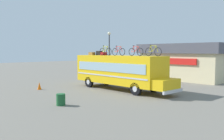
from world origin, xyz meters
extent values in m
plane|color=slate|center=(0.00, 0.00, 0.00)|extent=(120.00, 120.00, 0.00)
cube|color=yellow|center=(0.00, 0.00, 1.85)|extent=(9.39, 2.59, 2.54)
cube|color=yellow|center=(5.26, 0.00, 0.99)|extent=(1.12, 2.38, 0.80)
cube|color=#99B7C6|center=(0.00, -1.31, 2.12)|extent=(8.64, 0.04, 0.78)
cube|color=#99B7C6|center=(0.00, 1.31, 2.12)|extent=(8.64, 0.04, 0.78)
cube|color=silver|center=(0.00, -1.31, 1.35)|extent=(9.01, 0.03, 0.12)
cube|color=silver|center=(0.00, 1.31, 1.35)|extent=(9.01, 0.03, 0.12)
cube|color=silver|center=(5.88, 0.00, 0.51)|extent=(0.16, 2.46, 0.24)
cylinder|color=black|center=(3.19, -1.16, 0.51)|extent=(1.03, 0.28, 1.03)
cylinder|color=silver|center=(3.19, -1.16, 0.51)|extent=(0.46, 0.30, 0.46)
cylinder|color=black|center=(3.19, 1.16, 0.51)|extent=(1.03, 0.28, 1.03)
cylinder|color=silver|center=(3.19, 1.16, 0.51)|extent=(0.46, 0.30, 0.46)
cylinder|color=black|center=(-2.91, -1.16, 0.51)|extent=(1.03, 0.28, 1.03)
cylinder|color=silver|center=(-2.91, -1.16, 0.51)|extent=(0.46, 0.30, 0.46)
cylinder|color=black|center=(-2.91, 1.16, 0.51)|extent=(1.03, 0.28, 1.03)
cylinder|color=silver|center=(-2.91, 1.16, 0.51)|extent=(0.46, 0.30, 0.46)
cube|color=olive|center=(-3.84, -0.06, 3.28)|extent=(0.64, 0.40, 0.31)
cube|color=black|center=(-3.09, 0.31, 3.34)|extent=(0.67, 0.35, 0.43)
cube|color=maroon|center=(-2.25, 0.15, 3.28)|extent=(0.55, 0.46, 0.31)
torus|color=black|center=(-1.99, -0.25, 3.49)|extent=(0.72, 0.04, 0.72)
torus|color=black|center=(-1.04, -0.25, 3.49)|extent=(0.72, 0.04, 0.72)
cylinder|color=#B2B20C|center=(-1.70, -0.25, 3.76)|extent=(0.19, 0.04, 0.52)
cylinder|color=#B2B20C|center=(-1.42, -0.25, 3.74)|extent=(0.45, 0.04, 0.50)
cylinder|color=#B2B20C|center=(-1.49, -0.25, 3.99)|extent=(0.57, 0.04, 0.07)
cylinder|color=#B2B20C|center=(-1.81, -0.25, 3.50)|extent=(0.36, 0.03, 0.05)
cylinder|color=#B2B20C|center=(-1.88, -0.25, 3.75)|extent=(0.24, 0.03, 0.54)
cylinder|color=#B2B20C|center=(-1.12, -0.25, 3.73)|extent=(0.20, 0.03, 0.50)
cylinder|color=silver|center=(-1.21, -0.25, 4.03)|extent=(0.03, 0.44, 0.03)
ellipsoid|color=black|center=(-1.78, -0.25, 4.05)|extent=(0.20, 0.08, 0.06)
torus|color=black|center=(-0.31, -0.14, 3.47)|extent=(0.69, 0.04, 0.69)
torus|color=black|center=(0.64, -0.14, 3.47)|extent=(0.69, 0.04, 0.69)
cylinder|color=red|center=(-0.02, -0.14, 3.73)|extent=(0.19, 0.04, 0.49)
cylinder|color=red|center=(0.26, -0.14, 3.71)|extent=(0.45, 0.04, 0.47)
cylinder|color=red|center=(0.19, -0.14, 3.95)|extent=(0.57, 0.04, 0.07)
cylinder|color=red|center=(-0.13, -0.14, 3.48)|extent=(0.36, 0.03, 0.05)
cylinder|color=red|center=(-0.21, -0.14, 3.72)|extent=(0.24, 0.03, 0.51)
cylinder|color=red|center=(0.56, -0.14, 3.70)|extent=(0.20, 0.03, 0.48)
cylinder|color=silver|center=(0.47, -0.14, 3.99)|extent=(0.03, 0.44, 0.03)
ellipsoid|color=black|center=(-0.10, -0.14, 4.01)|extent=(0.20, 0.08, 0.06)
torus|color=black|center=(1.48, 0.20, 3.47)|extent=(0.69, 0.04, 0.69)
torus|color=black|center=(2.44, 0.20, 3.47)|extent=(0.69, 0.04, 0.69)
cylinder|color=red|center=(1.77, 0.20, 3.73)|extent=(0.19, 0.04, 0.49)
cylinder|color=red|center=(2.06, 0.20, 3.71)|extent=(0.45, 0.04, 0.47)
cylinder|color=red|center=(1.98, 0.20, 3.95)|extent=(0.58, 0.04, 0.07)
cylinder|color=red|center=(1.66, 0.20, 3.48)|extent=(0.37, 0.03, 0.05)
cylinder|color=red|center=(1.58, 0.20, 3.72)|extent=(0.24, 0.03, 0.51)
cylinder|color=red|center=(2.36, 0.20, 3.70)|extent=(0.20, 0.03, 0.48)
cylinder|color=silver|center=(2.27, 0.20, 3.98)|extent=(0.03, 0.44, 0.03)
ellipsoid|color=black|center=(1.69, 0.20, 4.00)|extent=(0.20, 0.08, 0.06)
torus|color=black|center=(3.20, 0.40, 3.47)|extent=(0.70, 0.04, 0.70)
torus|color=black|center=(4.16, 0.40, 3.47)|extent=(0.70, 0.04, 0.70)
cylinder|color=#B2B20C|center=(3.49, 0.40, 3.74)|extent=(0.19, 0.04, 0.50)
cylinder|color=#B2B20C|center=(3.78, 0.40, 3.72)|extent=(0.45, 0.04, 0.48)
cylinder|color=#B2B20C|center=(3.70, 0.40, 3.97)|extent=(0.58, 0.04, 0.07)
cylinder|color=#B2B20C|center=(3.39, 0.40, 3.48)|extent=(0.37, 0.03, 0.05)
cylinder|color=#B2B20C|center=(3.31, 0.40, 3.73)|extent=(0.24, 0.03, 0.52)
cylinder|color=#B2B20C|center=(4.07, 0.40, 3.71)|extent=(0.20, 0.03, 0.49)
cylinder|color=silver|center=(3.99, 0.40, 4.00)|extent=(0.03, 0.44, 0.03)
ellipsoid|color=black|center=(3.41, 0.40, 4.02)|extent=(0.20, 0.08, 0.06)
cube|color=beige|center=(-0.06, 12.64, 1.64)|extent=(10.12, 7.15, 3.27)
cube|color=#4C4C56|center=(-0.06, 12.64, 3.85)|extent=(10.93, 7.73, 1.17)
cube|color=red|center=(-0.06, 8.96, 2.35)|extent=(6.07, 0.16, 0.70)
cylinder|color=#1E592D|center=(2.28, -7.49, 0.38)|extent=(0.58, 0.58, 0.76)
cone|color=orange|center=(-4.80, -5.48, 0.35)|extent=(0.37, 0.37, 0.70)
cylinder|color=#38383D|center=(-6.42, 4.71, 2.81)|extent=(0.14, 0.14, 5.62)
sphere|color=#F2EDCC|center=(-6.42, 4.71, 5.73)|extent=(0.39, 0.39, 0.39)
camera|label=1|loc=(16.00, -15.70, 3.53)|focal=39.01mm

